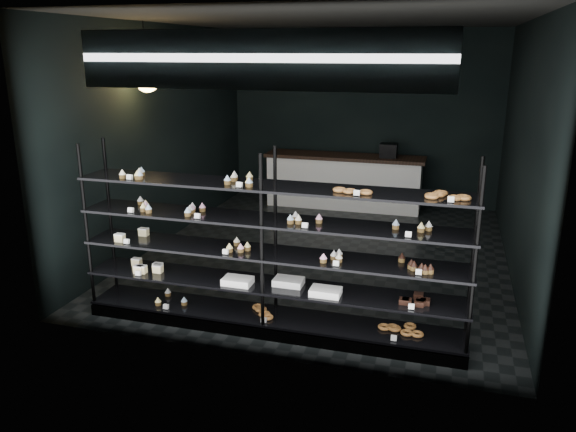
{
  "coord_description": "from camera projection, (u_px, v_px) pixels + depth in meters",
  "views": [
    {
      "loc": [
        1.64,
        -7.52,
        2.83
      ],
      "look_at": [
        -0.01,
        -1.9,
        1.09
      ],
      "focal_mm": 35.0,
      "sensor_mm": 36.0,
      "label": 1
    }
  ],
  "objects": [
    {
      "name": "display_shelf",
      "position": [
        267.0,
        273.0,
        5.75
      ],
      "size": [
        4.0,
        0.5,
        1.91
      ],
      "color": "black",
      "rests_on": "room"
    },
    {
      "name": "signage",
      "position": [
        255.0,
        60.0,
        4.69
      ],
      "size": [
        3.3,
        0.05,
        0.5
      ],
      "color": "#0B123A",
      "rests_on": "room"
    },
    {
      "name": "service_counter",
      "position": [
        344.0,
        181.0,
        10.38
      ],
      "size": [
        2.91,
        0.65,
        1.23
      ],
      "color": "white",
      "rests_on": "room"
    },
    {
      "name": "pendant_lamp",
      "position": [
        147.0,
        80.0,
        7.22
      ],
      "size": [
        0.3,
        0.3,
        0.88
      ],
      "color": "black",
      "rests_on": "room"
    },
    {
      "name": "room",
      "position": [
        328.0,
        143.0,
        7.71
      ],
      "size": [
        5.01,
        6.01,
        3.2
      ],
      "color": "black",
      "rests_on": "ground"
    }
  ]
}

